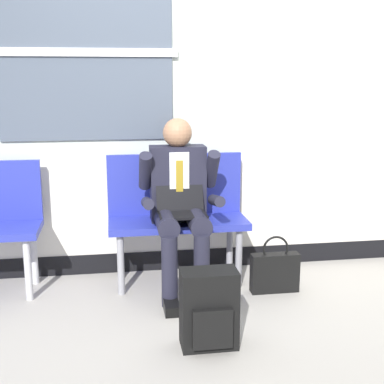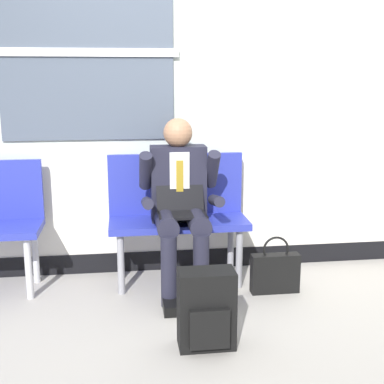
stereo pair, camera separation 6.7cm
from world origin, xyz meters
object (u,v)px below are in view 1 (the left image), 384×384
Objects in this scene: person_seated at (180,201)px; backpack at (209,310)px; bench_with_person at (177,209)px; handbag at (275,271)px.

backpack is at bearing -86.38° from person_seated.
bench_with_person reaches higher than handbag.
bench_with_person is at bearing 90.00° from person_seated.
bench_with_person is at bearing 92.92° from backpack.
handbag is (0.67, -0.15, -0.51)m from person_seated.
bench_with_person is 2.21× the size of backpack.
person_seated reaches higher than backpack.
handbag is at bearing -12.34° from person_seated.
person_seated reaches higher than bench_with_person.
backpack is at bearing -87.08° from bench_with_person.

